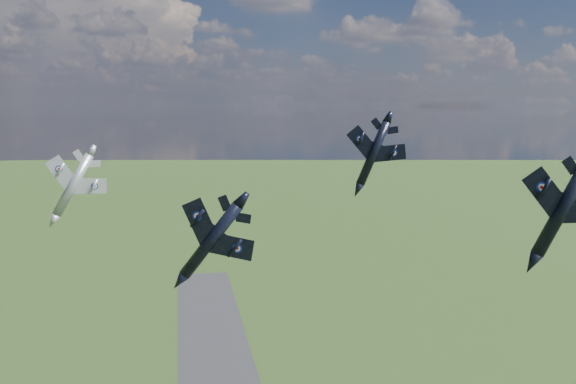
{
  "coord_description": "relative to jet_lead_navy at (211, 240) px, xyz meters",
  "views": [
    {
      "loc": [
        -11.7,
        -63.82,
        94.71
      ],
      "look_at": [
        3.43,
        13.27,
        82.69
      ],
      "focal_mm": 35.0,
      "sensor_mm": 36.0,
      "label": 1
    }
  ],
  "objects": [
    {
      "name": "jet_left_silver",
      "position": [
        -20.26,
        21.69,
        4.74
      ],
      "size": [
        13.41,
        16.62,
        7.99
      ],
      "primitive_type": null,
      "rotation": [
        0.0,
        0.53,
        0.2
      ],
      "color": "#AFB2BA"
    },
    {
      "name": "jet_high_navy",
      "position": [
        30.11,
        23.68,
        8.77
      ],
      "size": [
        16.12,
        19.04,
        7.5
      ],
      "primitive_type": null,
      "rotation": [
        0.0,
        0.38,
        -0.27
      ],
      "color": "black"
    },
    {
      "name": "jet_right_navy",
      "position": [
        35.36,
        -19.65,
        6.3
      ],
      "size": [
        15.09,
        17.44,
        7.03
      ],
      "primitive_type": null,
      "rotation": [
        0.0,
        0.42,
        -0.34
      ],
      "color": "black"
    },
    {
      "name": "jet_lead_navy",
      "position": [
        0.0,
        0.0,
        0.0
      ],
      "size": [
        16.22,
        19.25,
        9.87
      ],
      "primitive_type": null,
      "rotation": [
        0.0,
        0.66,
        -0.34
      ],
      "color": "black"
    }
  ]
}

